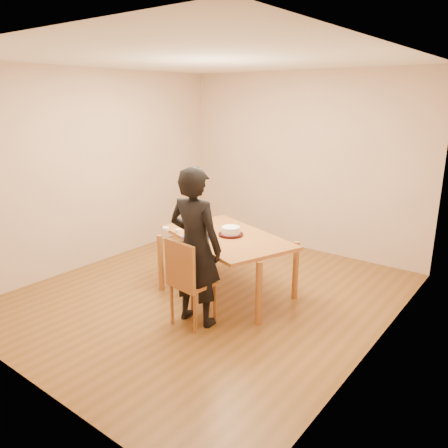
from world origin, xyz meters
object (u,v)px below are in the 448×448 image
Objects in this scene: dining_chair at (193,283)px; cake at (231,231)px; dining_table at (227,237)px; cake_plate at (231,234)px; person at (195,247)px.

cake is at bearing 104.64° from dining_chair.
dining_table is at bearing 107.84° from dining_chair.
dining_table is 0.09m from cake.
cake reaches higher than dining_chair.
dining_chair is 0.89m from cake.
cake_plate is at bearing 54.47° from dining_table.
person is (0.00, 0.05, 0.39)m from dining_chair.
cake_plate is at bearing -86.77° from person.
cake reaches higher than cake_plate.
person is (0.15, -0.73, 0.11)m from dining_table.
dining_table is at bearing -145.28° from cake_plate.
cake is at bearing -86.77° from person.
person is (0.11, -0.76, 0.08)m from cake_plate.
person is at bearing 96.89° from dining_chair.
dining_chair is 1.69× the size of cake.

